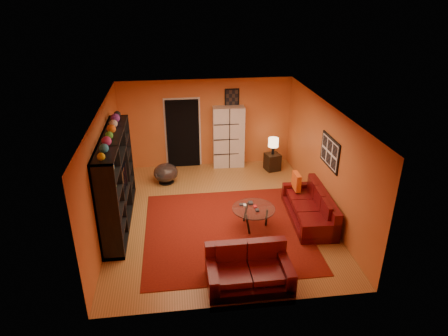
{
  "coord_description": "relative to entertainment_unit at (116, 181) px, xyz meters",
  "views": [
    {
      "loc": [
        -0.93,
        -8.15,
        4.99
      ],
      "look_at": [
        0.15,
        0.1,
        1.17
      ],
      "focal_mm": 32.0,
      "sensor_mm": 36.0,
      "label": 1
    }
  ],
  "objects": [
    {
      "name": "wall_back",
      "position": [
        2.27,
        3.0,
        0.25
      ],
      "size": [
        6.0,
        0.0,
        6.0
      ],
      "primitive_type": "plane",
      "rotation": [
        1.57,
        0.0,
        0.0
      ],
      "color": "#C2602A",
      "rests_on": "floor"
    },
    {
      "name": "storage_cabinet",
      "position": [
        2.91,
        2.8,
        -0.14
      ],
      "size": [
        0.93,
        0.44,
        1.83
      ],
      "primitive_type": "cube",
      "rotation": [
        0.0,
        0.0,
        -0.04
      ],
      "color": "silver",
      "rests_on": "floor"
    },
    {
      "name": "table_lamp",
      "position": [
        4.15,
        2.33,
        -0.2
      ],
      "size": [
        0.29,
        0.29,
        0.49
      ],
      "color": "black",
      "rests_on": "side_table"
    },
    {
      "name": "wall_front",
      "position": [
        2.27,
        -3.0,
        0.25
      ],
      "size": [
        6.0,
        0.0,
        6.0
      ],
      "primitive_type": "plane",
      "rotation": [
        -1.57,
        0.0,
        0.0
      ],
      "color": "#C2602A",
      "rests_on": "floor"
    },
    {
      "name": "loveseat",
      "position": [
        2.54,
        -2.42,
        -0.77
      ],
      "size": [
        1.52,
        0.92,
        0.85
      ],
      "rotation": [
        0.0,
        0.0,
        1.57
      ],
      "color": "#49090C",
      "rests_on": "rug"
    },
    {
      "name": "doorway",
      "position": [
        1.57,
        2.96,
        -0.03
      ],
      "size": [
        0.95,
        0.1,
        2.04
      ],
      "primitive_type": "cube",
      "color": "black",
      "rests_on": "floor"
    },
    {
      "name": "tv",
      "position": [
        0.05,
        -0.01,
        -0.04
      ],
      "size": [
        0.99,
        0.13,
        0.57
      ],
      "primitive_type": "imported",
      "rotation": [
        0.0,
        0.0,
        1.57
      ],
      "color": "black",
      "rests_on": "entertainment_unit"
    },
    {
      "name": "sofa",
      "position": [
        4.41,
        -0.48,
        -0.76
      ],
      "size": [
        0.95,
        2.08,
        0.85
      ],
      "rotation": [
        0.0,
        0.0,
        -0.06
      ],
      "color": "#49090C",
      "rests_on": "rug"
    },
    {
      "name": "floor",
      "position": [
        2.27,
        0.0,
        -1.05
      ],
      "size": [
        6.0,
        6.0,
        0.0
      ],
      "primitive_type": "plane",
      "color": "olive",
      "rests_on": "ground"
    },
    {
      "name": "throw_pillow",
      "position": [
        4.22,
        0.26,
        -0.42
      ],
      "size": [
        0.12,
        0.42,
        0.42
      ],
      "primitive_type": "cube",
      "color": "#EB5A1A",
      "rests_on": "sofa"
    },
    {
      "name": "wall_left",
      "position": [
        -0.23,
        0.0,
        0.25
      ],
      "size": [
        0.0,
        6.0,
        6.0
      ],
      "primitive_type": "plane",
      "rotation": [
        1.57,
        0.0,
        1.57
      ],
      "color": "#C2602A",
      "rests_on": "floor"
    },
    {
      "name": "wall_art_back",
      "position": [
        3.02,
        2.98,
        1.0
      ],
      "size": [
        0.42,
        0.03,
        0.52
      ],
      "primitive_type": "cube",
      "color": "black",
      "rests_on": "wall_back"
    },
    {
      "name": "bowl_chair",
      "position": [
        1.04,
        1.88,
        -0.76
      ],
      "size": [
        0.67,
        0.67,
        0.55
      ],
      "color": "black",
      "rests_on": "floor"
    },
    {
      "name": "side_table",
      "position": [
        4.15,
        2.33,
        -0.8
      ],
      "size": [
        0.48,
        0.48,
        0.5
      ],
      "primitive_type": "cube",
      "rotation": [
        0.0,
        0.0,
        0.23
      ],
      "color": "black",
      "rests_on": "floor"
    },
    {
      "name": "wall_art_right",
      "position": [
        4.75,
        -0.3,
        0.55
      ],
      "size": [
        0.03,
        1.0,
        0.7
      ],
      "primitive_type": "cube",
      "color": "black",
      "rests_on": "wall_right"
    },
    {
      "name": "entertainment_unit",
      "position": [
        0.0,
        0.0,
        0.0
      ],
      "size": [
        0.45,
        3.0,
        2.1
      ],
      "primitive_type": "cube",
      "color": "black",
      "rests_on": "floor"
    },
    {
      "name": "wall_right",
      "position": [
        4.78,
        0.0,
        0.25
      ],
      "size": [
        0.0,
        6.0,
        6.0
      ],
      "primitive_type": "plane",
      "rotation": [
        1.57,
        0.0,
        -1.57
      ],
      "color": "#C2602A",
      "rests_on": "floor"
    },
    {
      "name": "coffee_table",
      "position": [
        2.99,
        -0.64,
        -0.61
      ],
      "size": [
        0.96,
        0.96,
        0.48
      ],
      "rotation": [
        0.0,
        0.0,
        -0.09
      ],
      "color": "silver",
      "rests_on": "floor"
    },
    {
      "name": "rug",
      "position": [
        2.38,
        -0.7,
        -1.04
      ],
      "size": [
        3.6,
        3.6,
        0.01
      ],
      "primitive_type": "cube",
      "color": "#58100A",
      "rests_on": "floor"
    },
    {
      "name": "ceiling",
      "position": [
        2.27,
        0.0,
        1.55
      ],
      "size": [
        6.0,
        6.0,
        0.0
      ],
      "primitive_type": "plane",
      "rotation": [
        3.14,
        0.0,
        0.0
      ],
      "color": "white",
      "rests_on": "wall_back"
    }
  ]
}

